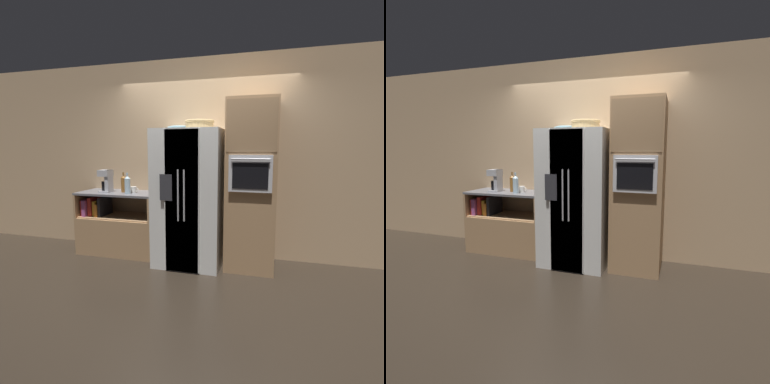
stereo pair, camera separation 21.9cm
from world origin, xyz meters
TOP-DOWN VIEW (x-y plane):
  - ground_plane at (0.00, 0.00)m, footprint 20.00×20.00m
  - wall_back at (0.00, 0.51)m, footprint 12.00×0.06m
  - counter_left at (-1.23, 0.19)m, footprint 1.19×0.58m
  - refrigerator at (-0.09, 0.08)m, footprint 0.88×0.83m
  - wall_oven at (0.71, 0.15)m, footprint 0.62×0.72m
  - wicker_basket at (0.04, 0.03)m, footprint 0.37×0.37m
  - fruit_bowl at (-0.26, 0.13)m, footprint 0.32×0.32m
  - bottle_tall at (-1.14, 0.19)m, footprint 0.07×0.07m
  - bottle_short at (-1.01, 0.07)m, footprint 0.08×0.08m
  - mug at (-0.98, 0.18)m, footprint 0.12×0.09m
  - coffee_maker at (-1.38, 0.12)m, footprint 0.17×0.18m

SIDE VIEW (x-z plane):
  - ground_plane at x=0.00m, z-range 0.00..0.00m
  - counter_left at x=-1.23m, z-range -0.11..0.80m
  - refrigerator at x=-0.09m, z-range 0.00..1.79m
  - mug at x=-0.98m, z-range 0.91..1.00m
  - bottle_tall at x=-1.14m, z-range 0.89..1.19m
  - bottle_short at x=-1.01m, z-range 0.90..1.19m
  - wall_oven at x=0.71m, z-range 0.00..2.15m
  - coffee_maker at x=-1.38m, z-range 0.93..1.25m
  - wall_back at x=0.00m, z-range 0.00..2.80m
  - fruit_bowl at x=-0.26m, z-range 1.79..1.85m
  - wicker_basket at x=0.04m, z-range 1.80..1.91m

